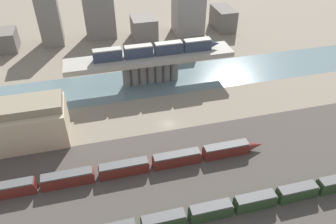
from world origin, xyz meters
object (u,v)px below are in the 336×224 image
train_yard_near (238,205)px  train_yard_mid (103,172)px  warehouse_building (15,124)px  train_on_bridge (157,49)px

train_yard_near → train_yard_mid: train_yard_mid is taller
warehouse_building → train_on_bridge: bearing=26.4°
train_on_bridge → warehouse_building: size_ratio=1.61×
train_on_bridge → train_yard_near: 59.38m
train_on_bridge → warehouse_building: train_on_bridge is taller
train_yard_mid → warehouse_building: size_ratio=3.10×
train_on_bridge → train_yard_near: bearing=-85.1°
warehouse_building → train_yard_near: bearing=-36.4°
train_on_bridge → train_yard_near: (5.01, -58.20, -10.64)m
train_on_bridge → train_yard_mid: 48.34m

